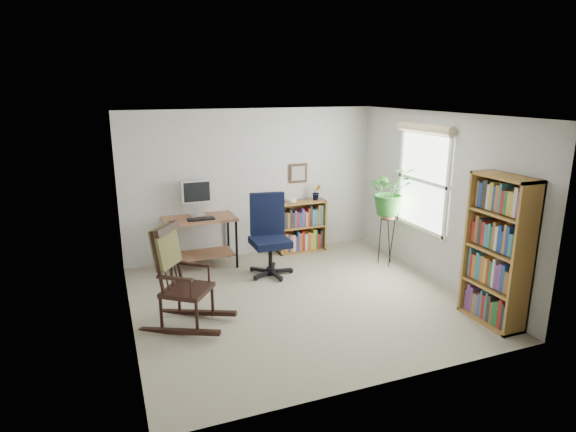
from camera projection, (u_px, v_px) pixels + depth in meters
name	position (u px, v px, depth m)	size (l,w,h in m)	color
floor	(299.00, 300.00, 6.35)	(4.20, 4.00, 0.00)	gray
ceiling	(300.00, 115.00, 5.73)	(4.20, 4.00, 0.00)	white
wall_back	(253.00, 183.00, 7.84)	(4.20, 0.00, 2.40)	#B6B6B2
wall_front	(386.00, 265.00, 4.24)	(4.20, 0.00, 2.40)	#B6B6B2
wall_left	(124.00, 229.00, 5.31)	(0.00, 4.00, 2.40)	#B6B6B2
wall_right	(437.00, 199.00, 6.77)	(0.00, 4.00, 2.40)	#B6B6B2
window	(423.00, 181.00, 6.98)	(0.12, 1.20, 1.50)	white
desk	(201.00, 242.00, 7.45)	(1.10, 0.60, 0.79)	brown
monitor	(197.00, 198.00, 7.40)	(0.46, 0.16, 0.56)	silver
keyboard	(201.00, 219.00, 7.23)	(0.40, 0.15, 0.03)	black
office_chair	(270.00, 236.00, 7.05)	(0.67, 0.67, 1.22)	black
rocking_chair	(186.00, 276.00, 5.53)	(0.64, 1.06, 1.23)	black
low_bookshelf	(301.00, 226.00, 8.15)	(0.83, 0.28, 0.87)	olive
tall_bookshelf	(498.00, 251.00, 5.56)	(0.33, 0.78, 1.77)	olive
plant_stand	(387.00, 238.00, 7.54)	(0.24, 0.24, 0.88)	black
spider_plant	(391.00, 168.00, 7.25)	(1.69, 1.88, 1.46)	#256423
potted_plant_small	(316.00, 197.00, 8.13)	(0.13, 0.24, 0.11)	#256423
framed_picture	(298.00, 173.00, 8.06)	(0.32, 0.04, 0.32)	black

